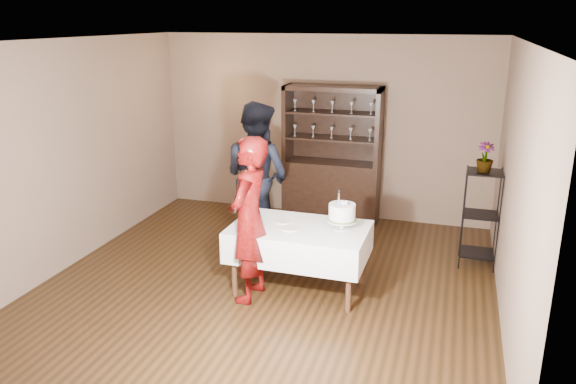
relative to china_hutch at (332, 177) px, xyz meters
name	(u,v)px	position (x,y,z in m)	size (l,w,h in m)	color
floor	(270,281)	(-0.20, -2.25, -0.66)	(5.00, 5.00, 0.00)	black
ceiling	(268,40)	(-0.20, -2.25, 2.04)	(5.00, 5.00, 0.00)	silver
back_wall	(323,127)	(-0.20, 0.25, 0.69)	(5.00, 0.02, 2.70)	brown
wall_left	(74,153)	(-2.70, -2.25, 0.69)	(0.02, 5.00, 2.70)	brown
wall_right	(515,188)	(2.30, -2.25, 0.69)	(0.02, 5.00, 2.70)	brown
china_hutch	(332,177)	(0.00, 0.00, 0.00)	(1.40, 0.48, 2.00)	black
plant_etagere	(481,214)	(2.08, -1.05, -0.01)	(0.42, 0.42, 1.20)	black
cake_table	(299,242)	(0.17, -2.33, -0.10)	(1.50, 0.94, 0.74)	silver
woman	(249,220)	(-0.28, -2.67, 0.23)	(0.65, 0.43, 1.79)	#380505
man	(257,177)	(-0.69, -1.31, 0.30)	(0.94, 0.73, 1.93)	black
cake	(342,213)	(0.62, -2.25, 0.25)	(0.32, 0.32, 0.44)	white
plate_near	(289,228)	(0.08, -2.42, 0.09)	(0.19, 0.19, 0.01)	white
plate_far	(283,222)	(-0.05, -2.25, 0.09)	(0.16, 0.16, 0.01)	white
potted_plant	(485,157)	(2.06, -1.07, 0.70)	(0.20, 0.20, 0.35)	#477136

